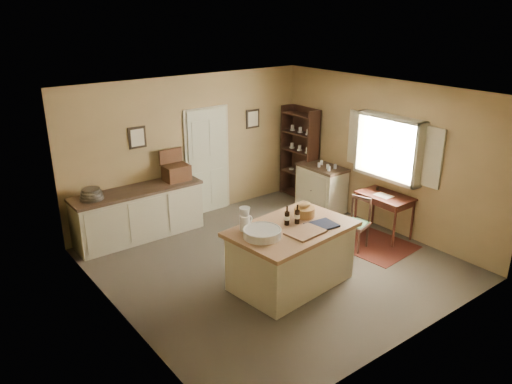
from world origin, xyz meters
TOP-DOWN VIEW (x-y plane):
  - ground at (0.00, 0.00)m, footprint 5.00×5.00m
  - wall_back at (0.00, 2.50)m, footprint 5.00×0.10m
  - wall_front at (0.00, -2.50)m, footprint 5.00×0.10m
  - wall_left at (-2.50, 0.00)m, footprint 0.10×5.00m
  - wall_right at (2.50, 0.00)m, footprint 0.10×5.00m
  - ceiling at (0.00, 0.00)m, footprint 5.00×5.00m
  - door at (0.35, 2.47)m, footprint 0.97×0.06m
  - framed_prints at (0.20, 2.48)m, footprint 2.82×0.02m
  - window at (2.42, -0.20)m, footprint 0.25×1.99m
  - work_island at (-0.20, -0.61)m, footprint 1.89×1.34m
  - sideboard at (-1.26, 2.20)m, footprint 2.27×0.64m
  - rug at (1.75, -0.36)m, footprint 1.24×1.69m
  - writing_desk at (2.20, -0.36)m, footprint 0.57×0.94m
  - desk_chair at (1.42, -0.40)m, footprint 0.49×0.49m
  - right_cabinet at (2.20, 1.20)m, footprint 0.56×1.00m
  - shelving_unit at (2.35, 2.00)m, footprint 0.33×0.86m

SIDE VIEW (x-z plane):
  - ground at x=0.00m, z-range 0.00..0.00m
  - rug at x=1.75m, z-range 0.00..0.01m
  - desk_chair at x=1.42m, z-range 0.00..0.85m
  - right_cabinet at x=2.20m, z-range -0.04..0.95m
  - sideboard at x=-1.26m, z-range -0.11..1.07m
  - work_island at x=-0.20m, z-range -0.12..1.08m
  - writing_desk at x=2.20m, z-range 0.26..1.08m
  - shelving_unit at x=2.35m, z-range 0.00..1.92m
  - door at x=0.35m, z-range 0.00..2.11m
  - wall_back at x=0.00m, z-range 0.00..2.70m
  - wall_front at x=0.00m, z-range 0.00..2.70m
  - wall_left at x=-2.50m, z-range 0.00..2.70m
  - wall_right at x=2.50m, z-range 0.00..2.70m
  - window at x=2.42m, z-range 0.99..2.11m
  - framed_prints at x=0.20m, z-range 1.53..1.91m
  - ceiling at x=0.00m, z-range 2.70..2.70m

